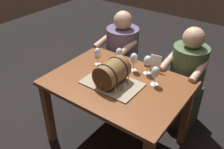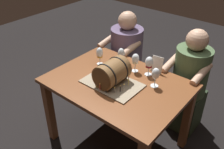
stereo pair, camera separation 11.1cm
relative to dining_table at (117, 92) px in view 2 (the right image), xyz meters
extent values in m
plane|color=black|center=(0.00, 0.00, -0.63)|extent=(8.00, 8.00, 0.00)
cube|color=brown|center=(0.00, 0.00, 0.10)|extent=(1.23, 0.90, 0.03)
cube|color=brown|center=(-0.56, -0.39, -0.28)|extent=(0.07, 0.07, 0.72)
cube|color=brown|center=(-0.56, 0.39, -0.28)|extent=(0.07, 0.07, 0.72)
cube|color=brown|center=(0.56, 0.39, -0.28)|extent=(0.07, 0.07, 0.72)
cube|color=gray|center=(-0.02, -0.06, 0.12)|extent=(0.51, 0.33, 0.01)
cylinder|color=brown|center=(-0.02, -0.06, 0.24)|extent=(0.22, 0.29, 0.22)
cylinder|color=#46301B|center=(-0.02, -0.20, 0.24)|extent=(0.19, 0.00, 0.19)
cylinder|color=#46301B|center=(-0.02, 0.09, 0.24)|extent=(0.19, 0.00, 0.19)
torus|color=black|center=(-0.02, -0.14, 0.24)|extent=(0.23, 0.01, 0.23)
torus|color=black|center=(-0.02, 0.02, 0.24)|extent=(0.23, 0.01, 0.23)
cylinder|color=silver|center=(0.13, -0.07, 0.15)|extent=(0.01, 0.01, 0.05)
sphere|color=#F9C64C|center=(0.13, -0.07, 0.19)|extent=(0.01, 0.01, 0.01)
cylinder|color=#EAD666|center=(0.11, 0.01, 0.16)|extent=(0.01, 0.01, 0.06)
sphere|color=#F9C64C|center=(0.11, 0.01, 0.19)|extent=(0.01, 0.01, 0.01)
cylinder|color=#D64C47|center=(0.08, 0.05, 0.16)|extent=(0.01, 0.01, 0.06)
sphere|color=#F9C64C|center=(0.08, 0.05, 0.19)|extent=(0.01, 0.01, 0.01)
cylinder|color=#EAD666|center=(0.04, 0.08, 0.16)|extent=(0.01, 0.01, 0.06)
sphere|color=#F9C64C|center=(0.04, 0.08, 0.20)|extent=(0.01, 0.01, 0.01)
cylinder|color=#EAD666|center=(-0.02, 0.09, 0.16)|extent=(0.01, 0.01, 0.06)
sphere|color=#F9C64C|center=(-0.02, 0.09, 0.20)|extent=(0.01, 0.01, 0.01)
cylinder|color=#D64C47|center=(-0.08, 0.08, 0.16)|extent=(0.01, 0.01, 0.06)
sphere|color=#F9C64C|center=(-0.08, 0.08, 0.20)|extent=(0.01, 0.01, 0.01)
cylinder|color=black|center=(-0.12, 0.05, 0.16)|extent=(0.01, 0.01, 0.05)
sphere|color=#F9C64C|center=(-0.12, 0.05, 0.19)|extent=(0.01, 0.01, 0.01)
cylinder|color=silver|center=(-0.15, 0.00, 0.16)|extent=(0.01, 0.01, 0.06)
sphere|color=#F9C64C|center=(-0.15, 0.00, 0.19)|extent=(0.01, 0.01, 0.01)
cylinder|color=#EAD666|center=(-0.16, -0.07, 0.16)|extent=(0.01, 0.01, 0.06)
sphere|color=#F9C64C|center=(-0.16, -0.07, 0.19)|extent=(0.01, 0.01, 0.01)
cylinder|color=black|center=(-0.15, -0.11, 0.16)|extent=(0.01, 0.01, 0.06)
sphere|color=#F9C64C|center=(-0.15, -0.11, 0.20)|extent=(0.01, 0.01, 0.01)
cylinder|color=silver|center=(-0.11, -0.18, 0.16)|extent=(0.01, 0.01, 0.06)
sphere|color=#F9C64C|center=(-0.11, -0.18, 0.19)|extent=(0.01, 0.01, 0.01)
cylinder|color=#EAD666|center=(-0.07, -0.20, 0.16)|extent=(0.01, 0.01, 0.05)
sphere|color=#F9C64C|center=(-0.07, -0.20, 0.19)|extent=(0.01, 0.01, 0.01)
cylinder|color=#D64C47|center=(-0.02, -0.21, 0.16)|extent=(0.01, 0.01, 0.06)
sphere|color=#F9C64C|center=(-0.02, -0.21, 0.20)|extent=(0.01, 0.01, 0.01)
cylinder|color=black|center=(0.04, -0.20, 0.16)|extent=(0.01, 0.01, 0.06)
sphere|color=#F9C64C|center=(0.04, -0.20, 0.20)|extent=(0.01, 0.01, 0.01)
cylinder|color=silver|center=(0.09, -0.16, 0.15)|extent=(0.01, 0.01, 0.05)
sphere|color=#F9C64C|center=(0.09, -0.16, 0.18)|extent=(0.01, 0.01, 0.01)
cylinder|color=black|center=(0.12, -0.11, 0.16)|extent=(0.01, 0.01, 0.05)
sphere|color=#F9C64C|center=(0.12, -0.11, 0.19)|extent=(0.01, 0.01, 0.01)
cylinder|color=white|center=(0.29, 0.16, 0.12)|extent=(0.07, 0.07, 0.00)
cylinder|color=white|center=(0.29, 0.16, 0.16)|extent=(0.01, 0.01, 0.07)
ellipsoid|color=white|center=(0.29, 0.16, 0.25)|extent=(0.07, 0.07, 0.11)
cylinder|color=white|center=(-0.34, 0.14, 0.12)|extent=(0.06, 0.06, 0.00)
cylinder|color=white|center=(-0.34, 0.14, 0.16)|extent=(0.01, 0.01, 0.07)
ellipsoid|color=white|center=(-0.34, 0.14, 0.25)|extent=(0.07, 0.07, 0.11)
cylinder|color=#C6842D|center=(-0.34, 0.14, 0.22)|extent=(0.05, 0.05, 0.04)
cylinder|color=white|center=(0.01, 0.25, 0.12)|extent=(0.06, 0.06, 0.00)
cylinder|color=white|center=(0.01, 0.25, 0.16)|extent=(0.01, 0.01, 0.08)
ellipsoid|color=white|center=(0.01, 0.25, 0.25)|extent=(0.07, 0.07, 0.10)
cylinder|color=beige|center=(0.01, 0.25, 0.23)|extent=(0.06, 0.06, 0.04)
cylinder|color=white|center=(0.15, 0.28, 0.12)|extent=(0.07, 0.07, 0.00)
cylinder|color=white|center=(0.15, 0.28, 0.16)|extent=(0.01, 0.01, 0.08)
ellipsoid|color=white|center=(0.15, 0.28, 0.25)|extent=(0.08, 0.08, 0.11)
cylinder|color=maroon|center=(0.15, 0.28, 0.22)|extent=(0.06, 0.06, 0.04)
cylinder|color=white|center=(-0.15, 0.24, 0.12)|extent=(0.06, 0.06, 0.00)
cylinder|color=white|center=(-0.15, 0.24, 0.16)|extent=(0.01, 0.01, 0.07)
ellipsoid|color=white|center=(-0.15, 0.24, 0.26)|extent=(0.07, 0.07, 0.12)
cylinder|color=pink|center=(-0.15, 0.24, 0.22)|extent=(0.06, 0.06, 0.03)
cube|color=silver|center=(0.18, 0.37, 0.20)|extent=(0.11, 0.04, 0.16)
cube|color=#372D40|center=(-0.40, 0.68, -0.41)|extent=(0.34, 0.32, 0.45)
cylinder|color=#5B4C6B|center=(-0.40, 0.68, 0.06)|extent=(0.41, 0.41, 0.49)
sphere|color=tan|center=(-0.40, 0.68, 0.40)|extent=(0.21, 0.21, 0.21)
cylinder|color=tan|center=(-0.25, 0.53, 0.16)|extent=(0.10, 0.31, 0.14)
cylinder|color=tan|center=(-0.58, 0.56, 0.16)|extent=(0.10, 0.31, 0.14)
cube|color=#2A3A24|center=(0.40, 0.68, -0.41)|extent=(0.34, 0.32, 0.45)
cylinder|color=#47603D|center=(0.40, 0.68, 0.06)|extent=(0.37, 0.37, 0.50)
sphere|color=tan|center=(0.40, 0.68, 0.41)|extent=(0.21, 0.21, 0.21)
cylinder|color=tan|center=(0.55, 0.53, 0.16)|extent=(0.09, 0.31, 0.14)
cylinder|color=tan|center=(0.24, 0.55, 0.16)|extent=(0.09, 0.31, 0.14)
camera|label=1|loc=(1.06, -1.53, 1.38)|focal=40.14mm
camera|label=2|loc=(1.15, -1.46, 1.38)|focal=40.14mm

